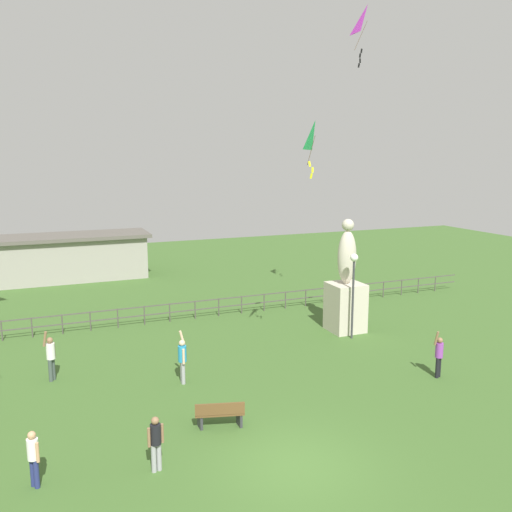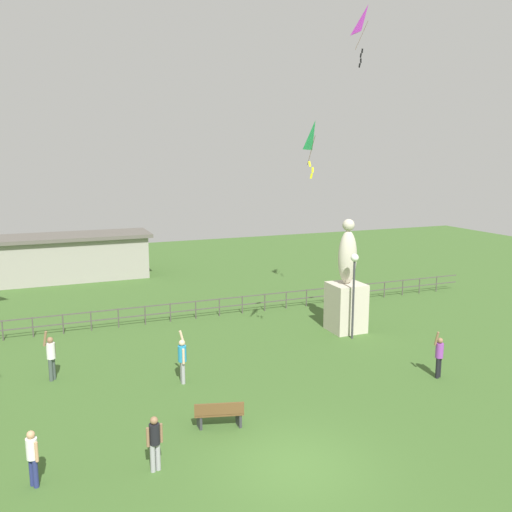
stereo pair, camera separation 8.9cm
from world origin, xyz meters
name	(u,v)px [view 2 (the right image)]	position (x,y,z in m)	size (l,w,h in m)	color
ground_plane	(295,467)	(0.00, 0.00, 0.00)	(80.00, 80.00, 0.00)	#3D6028
statue_monument	(346,294)	(7.30, 9.48, 1.81)	(1.54, 1.54, 5.35)	beige
lamppost	(354,276)	(6.99, 8.38, 2.90)	(0.36, 0.36, 3.93)	#38383D
park_bench	(219,413)	(-1.21, 2.78, 0.46)	(1.56, 0.79, 0.85)	brown
person_0	(155,440)	(-3.48, 1.22, 0.88)	(0.45, 0.28, 1.53)	#99999E
person_2	(439,354)	(7.58, 3.34, 0.92)	(0.49, 0.29, 1.83)	black
person_3	(32,455)	(-6.44, 1.67, 0.86)	(0.30, 0.39, 1.50)	navy
person_4	(51,355)	(-5.82, 8.50, 0.98)	(0.44, 0.44, 1.96)	#3F4C47
person_5	(182,358)	(-1.41, 6.44, 0.97)	(0.32, 0.50, 1.93)	#99999E
kite_1	(315,136)	(3.62, 6.01, 8.88)	(0.98, 1.10, 2.10)	#1EB759
kite_3	(368,23)	(8.55, 10.41, 14.16)	(0.96, 0.76, 2.72)	#B22DB2
waterfront_railing	(167,310)	(-0.25, 14.00, 0.62)	(36.04, 0.06, 0.95)	#4C4742
pavilion_building	(56,258)	(-5.02, 26.00, 1.55)	(12.35, 3.83, 3.05)	gray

